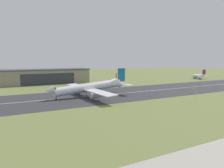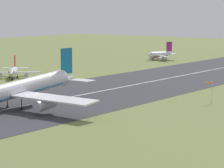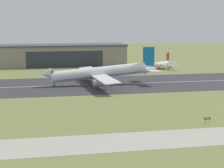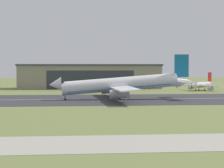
% 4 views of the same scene
% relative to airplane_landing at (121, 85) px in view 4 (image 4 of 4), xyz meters
% --- Properties ---
extents(runway_strip, '(478.90, 50.71, 0.06)m').
position_rel_airplane_landing_xyz_m(runway_strip, '(16.52, 0.91, -5.11)').
color(runway_strip, '#333338').
rests_on(runway_strip, ground_plane).
extents(runway_centreline, '(431.01, 0.70, 0.01)m').
position_rel_airplane_landing_xyz_m(runway_centreline, '(16.52, 0.91, -5.07)').
color(runway_centreline, silver).
rests_on(runway_centreline, runway_strip).
extents(hangar_building, '(74.22, 23.55, 12.68)m').
position_rel_airplane_landing_xyz_m(hangar_building, '(-6.91, 80.32, 1.22)').
color(hangar_building, gray).
rests_on(hangar_building, ground_plane).
extents(airplane_landing, '(50.37, 56.08, 15.66)m').
position_rel_airplane_landing_xyz_m(airplane_landing, '(0.00, 0.00, 0.00)').
color(airplane_landing, white).
rests_on(airplane_landing, ground_plane).
extents(airplane_parked_east, '(18.76, 19.12, 8.64)m').
position_rel_airplane_landing_xyz_m(airplane_parked_east, '(44.87, 50.92, -2.41)').
color(airplane_parked_east, silver).
rests_on(airplane_parked_east, ground_plane).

